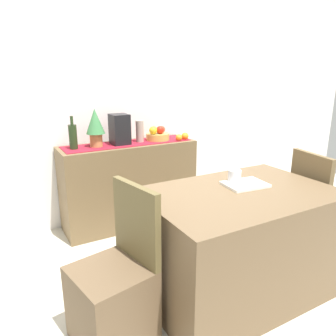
{
  "coord_description": "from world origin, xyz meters",
  "views": [
    {
      "loc": [
        -1.38,
        -1.94,
        1.48
      ],
      "look_at": [
        -0.09,
        0.37,
        0.7
      ],
      "focal_mm": 34.63,
      "sensor_mm": 36.0,
      "label": 1
    }
  ],
  "objects_px": {
    "sideboard_console": "(130,184)",
    "open_book": "(245,184)",
    "ceramic_vase": "(140,132)",
    "coffee_cup": "(234,177)",
    "coffee_maker": "(120,130)",
    "chair_near_window": "(114,297)",
    "potted_plant": "(95,125)",
    "chair_by_corner": "(320,227)",
    "dining_table": "(237,242)",
    "wine_bottle": "(73,137)",
    "fruit_bowl": "(158,137)"
  },
  "relations": [
    {
      "from": "sideboard_console",
      "to": "open_book",
      "type": "bearing_deg",
      "value": -75.82
    },
    {
      "from": "open_book",
      "to": "ceramic_vase",
      "type": "bearing_deg",
      "value": 104.59
    },
    {
      "from": "coffee_cup",
      "to": "coffee_maker",
      "type": "bearing_deg",
      "value": 107.12
    },
    {
      "from": "open_book",
      "to": "chair_near_window",
      "type": "xyz_separation_m",
      "value": [
        -0.99,
        -0.07,
        -0.48
      ]
    },
    {
      "from": "potted_plant",
      "to": "chair_near_window",
      "type": "relative_size",
      "value": 0.39
    },
    {
      "from": "coffee_cup",
      "to": "chair_by_corner",
      "type": "relative_size",
      "value": 0.11
    },
    {
      "from": "open_book",
      "to": "coffee_cup",
      "type": "bearing_deg",
      "value": 119.78
    },
    {
      "from": "sideboard_console",
      "to": "ceramic_vase",
      "type": "xyz_separation_m",
      "value": [
        0.12,
        0.0,
        0.52
      ]
    },
    {
      "from": "potted_plant",
      "to": "dining_table",
      "type": "height_order",
      "value": "potted_plant"
    },
    {
      "from": "dining_table",
      "to": "coffee_cup",
      "type": "xyz_separation_m",
      "value": [
        0.07,
        0.15,
        0.42
      ]
    },
    {
      "from": "coffee_cup",
      "to": "wine_bottle",
      "type": "bearing_deg",
      "value": 123.73
    },
    {
      "from": "dining_table",
      "to": "coffee_cup",
      "type": "bearing_deg",
      "value": 64.79
    },
    {
      "from": "potted_plant",
      "to": "chair_by_corner",
      "type": "xyz_separation_m",
      "value": [
        1.42,
        -1.36,
        -0.77
      ]
    },
    {
      "from": "wine_bottle",
      "to": "coffee_maker",
      "type": "distance_m",
      "value": 0.44
    },
    {
      "from": "wine_bottle",
      "to": "chair_by_corner",
      "type": "distance_m",
      "value": 2.23
    },
    {
      "from": "wine_bottle",
      "to": "potted_plant",
      "type": "height_order",
      "value": "potted_plant"
    },
    {
      "from": "ceramic_vase",
      "to": "chair_by_corner",
      "type": "bearing_deg",
      "value": -53.95
    },
    {
      "from": "fruit_bowl",
      "to": "ceramic_vase",
      "type": "height_order",
      "value": "ceramic_vase"
    },
    {
      "from": "open_book",
      "to": "chair_near_window",
      "type": "bearing_deg",
      "value": -170.23
    },
    {
      "from": "ceramic_vase",
      "to": "chair_by_corner",
      "type": "distance_m",
      "value": 1.81
    },
    {
      "from": "sideboard_console",
      "to": "dining_table",
      "type": "height_order",
      "value": "sideboard_console"
    },
    {
      "from": "sideboard_console",
      "to": "coffee_cup",
      "type": "height_order",
      "value": "coffee_cup"
    },
    {
      "from": "fruit_bowl",
      "to": "open_book",
      "type": "xyz_separation_m",
      "value": [
        0.0,
        -1.29,
        -0.12
      ]
    },
    {
      "from": "wine_bottle",
      "to": "potted_plant",
      "type": "bearing_deg",
      "value": -0.0
    },
    {
      "from": "ceramic_vase",
      "to": "open_book",
      "type": "height_order",
      "value": "ceramic_vase"
    },
    {
      "from": "coffee_cup",
      "to": "open_book",
      "type": "bearing_deg",
      "value": -65.97
    },
    {
      "from": "open_book",
      "to": "chair_by_corner",
      "type": "height_order",
      "value": "chair_by_corner"
    },
    {
      "from": "dining_table",
      "to": "chair_by_corner",
      "type": "distance_m",
      "value": 0.9
    },
    {
      "from": "dining_table",
      "to": "open_book",
      "type": "height_order",
      "value": "open_book"
    },
    {
      "from": "sideboard_console",
      "to": "ceramic_vase",
      "type": "height_order",
      "value": "ceramic_vase"
    },
    {
      "from": "coffee_maker",
      "to": "coffee_cup",
      "type": "xyz_separation_m",
      "value": [
        0.37,
        -1.21,
        -0.18
      ]
    },
    {
      "from": "fruit_bowl",
      "to": "dining_table",
      "type": "relative_size",
      "value": 0.19
    },
    {
      "from": "ceramic_vase",
      "to": "chair_near_window",
      "type": "bearing_deg",
      "value": -120.28
    },
    {
      "from": "chair_near_window",
      "to": "coffee_cup",
      "type": "bearing_deg",
      "value": 8.55
    },
    {
      "from": "open_book",
      "to": "chair_near_window",
      "type": "relative_size",
      "value": 0.31
    },
    {
      "from": "coffee_cup",
      "to": "sideboard_console",
      "type": "bearing_deg",
      "value": 103.54
    },
    {
      "from": "open_book",
      "to": "potted_plant",
      "type": "bearing_deg",
      "value": 122.08
    },
    {
      "from": "open_book",
      "to": "coffee_cup",
      "type": "xyz_separation_m",
      "value": [
        -0.03,
        0.07,
        0.04
      ]
    },
    {
      "from": "sideboard_console",
      "to": "coffee_maker",
      "type": "xyz_separation_m",
      "value": [
        -0.08,
        0.0,
        0.56
      ]
    },
    {
      "from": "sideboard_console",
      "to": "open_book",
      "type": "relative_size",
      "value": 4.69
    },
    {
      "from": "wine_bottle",
      "to": "coffee_cup",
      "type": "bearing_deg",
      "value": -56.27
    },
    {
      "from": "ceramic_vase",
      "to": "chair_near_window",
      "type": "height_order",
      "value": "ceramic_vase"
    },
    {
      "from": "coffee_maker",
      "to": "open_book",
      "type": "bearing_deg",
      "value": -72.47
    },
    {
      "from": "sideboard_console",
      "to": "coffee_maker",
      "type": "distance_m",
      "value": 0.56
    },
    {
      "from": "ceramic_vase",
      "to": "chair_by_corner",
      "type": "relative_size",
      "value": 0.24
    },
    {
      "from": "wine_bottle",
      "to": "potted_plant",
      "type": "relative_size",
      "value": 0.85
    },
    {
      "from": "dining_table",
      "to": "sideboard_console",
      "type": "bearing_deg",
      "value": 99.3
    },
    {
      "from": "chair_by_corner",
      "to": "ceramic_vase",
      "type": "bearing_deg",
      "value": 126.05
    },
    {
      "from": "fruit_bowl",
      "to": "wine_bottle",
      "type": "bearing_deg",
      "value": 180.0
    },
    {
      "from": "sideboard_console",
      "to": "coffee_cup",
      "type": "xyz_separation_m",
      "value": [
        0.29,
        -1.21,
        0.37
      ]
    }
  ]
}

